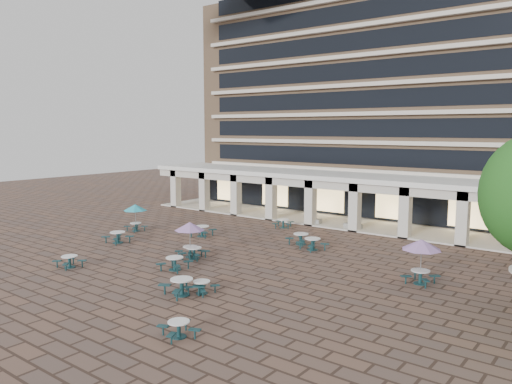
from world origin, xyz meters
TOP-DOWN VIEW (x-y plane):
  - ground at (0.00, 0.00)m, footprint 120.00×120.00m
  - apartment_building at (0.00, 25.47)m, footprint 40.00×15.50m
  - retail_arcade at (0.00, 14.80)m, footprint 42.00×6.60m
  - picnic_table_0 at (-6.58, -7.97)m, footprint 1.67×1.67m
  - picnic_table_1 at (-1.13, -4.46)m, footprint 2.01×2.01m
  - picnic_table_2 at (2.49, -7.36)m, footprint 2.23×2.23m
  - picnic_table_3 at (6.12, -11.00)m, footprint 1.83×1.83m
  - picnic_table_4 at (-12.09, 1.45)m, footprint 1.91×1.91m
  - picnic_table_5 at (-2.07, -1.91)m, footprint 1.95×1.95m
  - picnic_table_6 at (-2.59, -1.73)m, footprint 1.99×1.99m
  - picnic_table_7 at (3.10, -6.56)m, footprint 1.54×1.54m
  - picnic_table_8 at (-9.70, -2.12)m, footprint 1.90×1.90m
  - picnic_table_9 at (-6.35, 3.27)m, footprint 2.16×2.16m
  - picnic_table_10 at (1.22, 5.70)m, footprint 1.96×1.96m
  - picnic_table_11 at (11.33, 1.84)m, footprint 2.12×2.12m
  - picnic_table_12 at (-3.32, 10.00)m, footprint 2.02×2.02m
  - picnic_table_13 at (2.73, 4.82)m, footprint 2.24×2.24m
  - planter_left at (-2.14, 12.90)m, footprint 1.50×0.69m
  - planter_right at (1.74, 12.90)m, footprint 1.50×0.60m

SIDE VIEW (x-z plane):
  - ground at x=0.00m, z-range 0.00..0.00m
  - picnic_table_7 at x=3.10m, z-range 0.06..0.72m
  - picnic_table_3 at x=6.12m, z-range 0.07..0.74m
  - picnic_table_0 at x=-6.58m, z-range 0.07..0.79m
  - planter_right at x=1.74m, z-range -0.15..1.02m
  - planter_left at x=-2.14m, z-range -0.15..1.03m
  - picnic_table_12 at x=-3.32m, z-range 0.07..0.81m
  - picnic_table_5 at x=-2.07m, z-range 0.07..0.82m
  - picnic_table_1 at x=-1.13m, z-range 0.08..0.86m
  - picnic_table_10 at x=1.22m, z-range 0.08..0.89m
  - picnic_table_13 at x=2.73m, z-range 0.08..0.91m
  - picnic_table_8 at x=-9.70m, z-range 0.08..0.91m
  - picnic_table_9 at x=-6.35m, z-range 0.08..0.91m
  - picnic_table_2 at x=2.49m, z-range 0.08..0.94m
  - picnic_table_4 at x=-12.09m, z-range 0.77..2.97m
  - picnic_table_6 at x=-2.59m, z-range 0.80..3.10m
  - picnic_table_11 at x=11.33m, z-range 0.85..3.30m
  - retail_arcade at x=0.00m, z-range 0.80..5.20m
  - apartment_building at x=0.00m, z-range 0.00..25.20m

